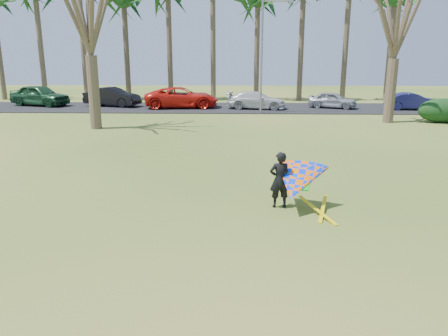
{
  "coord_description": "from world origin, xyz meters",
  "views": [
    {
      "loc": [
        0.42,
        -10.26,
        4.35
      ],
      "look_at": [
        0.0,
        2.0,
        1.1
      ],
      "focal_mm": 35.0,
      "sensor_mm": 36.0,
      "label": 1
    }
  ],
  "objects_px": {
    "bare_tree_right": "(398,15)",
    "streetlight": "(264,51)",
    "car_1": "(112,97)",
    "kite_flyer": "(295,181)",
    "car_0": "(40,95)",
    "car_3": "(257,100)",
    "car_4": "(332,100)",
    "car_2": "(182,97)",
    "bare_tree_left": "(87,4)",
    "car_5": "(412,101)"
  },
  "relations": [
    {
      "from": "car_3",
      "to": "kite_flyer",
      "type": "relative_size",
      "value": 1.93
    },
    {
      "from": "bare_tree_right",
      "to": "car_2",
      "type": "relative_size",
      "value": 1.57
    },
    {
      "from": "car_3",
      "to": "kite_flyer",
      "type": "bearing_deg",
      "value": -171.04
    },
    {
      "from": "car_0",
      "to": "car_5",
      "type": "bearing_deg",
      "value": -75.22
    },
    {
      "from": "car_1",
      "to": "kite_flyer",
      "type": "xyz_separation_m",
      "value": [
        12.03,
        -23.95,
        0.02
      ]
    },
    {
      "from": "car_2",
      "to": "kite_flyer",
      "type": "bearing_deg",
      "value": -171.72
    },
    {
      "from": "car_4",
      "to": "car_1",
      "type": "bearing_deg",
      "value": 110.5
    },
    {
      "from": "car_3",
      "to": "car_0",
      "type": "bearing_deg",
      "value": 93.81
    },
    {
      "from": "car_5",
      "to": "streetlight",
      "type": "bearing_deg",
      "value": 104.43
    },
    {
      "from": "streetlight",
      "to": "kite_flyer",
      "type": "xyz_separation_m",
      "value": [
        -0.15,
        -20.44,
        -3.62
      ]
    },
    {
      "from": "car_5",
      "to": "kite_flyer",
      "type": "distance_m",
      "value": 25.43
    },
    {
      "from": "car_0",
      "to": "car_5",
      "type": "distance_m",
      "value": 29.95
    },
    {
      "from": "car_1",
      "to": "car_2",
      "type": "xyz_separation_m",
      "value": [
        5.84,
        -0.78,
        0.05
      ]
    },
    {
      "from": "bare_tree_right",
      "to": "kite_flyer",
      "type": "bearing_deg",
      "value": -115.91
    },
    {
      "from": "car_5",
      "to": "car_3",
      "type": "bearing_deg",
      "value": 93.45
    },
    {
      "from": "bare_tree_left",
      "to": "car_5",
      "type": "relative_size",
      "value": 2.47
    },
    {
      "from": "kite_flyer",
      "to": "car_5",
      "type": "bearing_deg",
      "value": 62.44
    },
    {
      "from": "car_0",
      "to": "bare_tree_left",
      "type": "bearing_deg",
      "value": -124.92
    },
    {
      "from": "car_1",
      "to": "car_3",
      "type": "bearing_deg",
      "value": -79.97
    },
    {
      "from": "car_1",
      "to": "kite_flyer",
      "type": "height_order",
      "value": "kite_flyer"
    },
    {
      "from": "car_4",
      "to": "car_2",
      "type": "bearing_deg",
      "value": 113.33
    },
    {
      "from": "streetlight",
      "to": "car_3",
      "type": "bearing_deg",
      "value": 99.34
    },
    {
      "from": "car_0",
      "to": "car_2",
      "type": "height_order",
      "value": "car_0"
    },
    {
      "from": "bare_tree_right",
      "to": "car_2",
      "type": "distance_m",
      "value": 16.69
    },
    {
      "from": "car_2",
      "to": "car_3",
      "type": "relative_size",
      "value": 1.27
    },
    {
      "from": "bare_tree_right",
      "to": "car_0",
      "type": "relative_size",
      "value": 1.83
    },
    {
      "from": "bare_tree_right",
      "to": "car_4",
      "type": "relative_size",
      "value": 2.45
    },
    {
      "from": "car_1",
      "to": "car_4",
      "type": "distance_m",
      "value": 17.87
    },
    {
      "from": "streetlight",
      "to": "kite_flyer",
      "type": "height_order",
      "value": "streetlight"
    },
    {
      "from": "bare_tree_left",
      "to": "car_2",
      "type": "relative_size",
      "value": 1.66
    },
    {
      "from": "streetlight",
      "to": "car_1",
      "type": "height_order",
      "value": "streetlight"
    },
    {
      "from": "streetlight",
      "to": "car_4",
      "type": "bearing_deg",
      "value": 27.24
    },
    {
      "from": "car_0",
      "to": "car_3",
      "type": "relative_size",
      "value": 1.09
    },
    {
      "from": "bare_tree_right",
      "to": "streetlight",
      "type": "height_order",
      "value": "bare_tree_right"
    },
    {
      "from": "streetlight",
      "to": "car_3",
      "type": "height_order",
      "value": "streetlight"
    },
    {
      "from": "car_0",
      "to": "kite_flyer",
      "type": "xyz_separation_m",
      "value": [
        18.15,
        -24.13,
        -0.07
      ]
    },
    {
      "from": "car_4",
      "to": "kite_flyer",
      "type": "bearing_deg",
      "value": -171.65
    },
    {
      "from": "car_2",
      "to": "streetlight",
      "type": "bearing_deg",
      "value": -119.95
    },
    {
      "from": "car_0",
      "to": "car_4",
      "type": "relative_size",
      "value": 1.34
    },
    {
      "from": "car_1",
      "to": "kite_flyer",
      "type": "bearing_deg",
      "value": -137.24
    },
    {
      "from": "streetlight",
      "to": "car_2",
      "type": "distance_m",
      "value": 7.77
    },
    {
      "from": "car_2",
      "to": "car_1",
      "type": "bearing_deg",
      "value": 75.69
    },
    {
      "from": "car_0",
      "to": "kite_flyer",
      "type": "distance_m",
      "value": 30.19
    },
    {
      "from": "bare_tree_left",
      "to": "bare_tree_right",
      "type": "relative_size",
      "value": 1.05
    },
    {
      "from": "car_2",
      "to": "kite_flyer",
      "type": "distance_m",
      "value": 23.97
    },
    {
      "from": "car_3",
      "to": "kite_flyer",
      "type": "xyz_separation_m",
      "value": [
        0.22,
        -22.69,
        0.12
      ]
    },
    {
      "from": "car_0",
      "to": "car_4",
      "type": "distance_m",
      "value": 23.99
    },
    {
      "from": "car_5",
      "to": "bare_tree_left",
      "type": "bearing_deg",
      "value": 116.85
    },
    {
      "from": "bare_tree_left",
      "to": "car_1",
      "type": "distance_m",
      "value": 12.31
    },
    {
      "from": "bare_tree_left",
      "to": "kite_flyer",
      "type": "distance_m",
      "value": 17.82
    }
  ]
}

